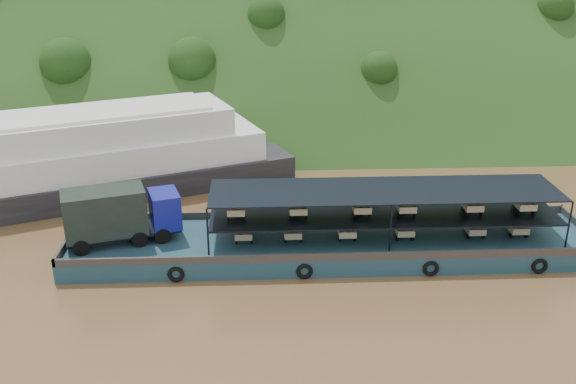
{
  "coord_description": "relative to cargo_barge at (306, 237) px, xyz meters",
  "views": [
    {
      "loc": [
        -3.98,
        -39.04,
        20.12
      ],
      "look_at": [
        -2.0,
        3.0,
        3.2
      ],
      "focal_mm": 40.0,
      "sensor_mm": 36.0,
      "label": 1
    }
  ],
  "objects": [
    {
      "name": "cargo_barge",
      "position": [
        0.0,
        0.0,
        0.0
      ],
      "size": [
        35.11,
        7.18,
        4.96
      ],
      "color": "#153F4C",
      "rests_on": "ground"
    },
    {
      "name": "ground",
      "position": [
        0.95,
        0.26,
        -1.24
      ],
      "size": [
        160.0,
        160.0,
        0.0
      ],
      "primitive_type": "plane",
      "color": "brown",
      "rests_on": "ground"
    },
    {
      "name": "passenger_ferry",
      "position": [
        -17.46,
        11.85,
        1.78
      ],
      "size": [
        35.14,
        20.75,
        6.97
      ],
      "rotation": [
        0.0,
        0.0,
        0.38
      ],
      "color": "black",
      "rests_on": "ground"
    },
    {
      "name": "hillside",
      "position": [
        0.95,
        36.26,
        -1.24
      ],
      "size": [
        140.0,
        39.6,
        39.6
      ],
      "primitive_type": "cube",
      "rotation": [
        0.79,
        0.0,
        0.0
      ],
      "color": "#203C16",
      "rests_on": "ground"
    }
  ]
}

